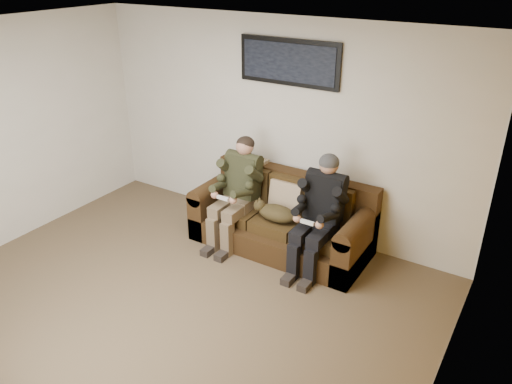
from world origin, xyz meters
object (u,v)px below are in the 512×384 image
Objects in this scene: person_left at (238,186)px; framed_poster at (289,62)px; person_right at (320,208)px; cat at (276,213)px; sofa at (284,220)px.

person_left is 1.54m from framed_poster.
person_right is 0.57m from cat.
framed_poster reaches higher than person_left.
sofa is at bearing 91.05° from cat.
sofa is at bearing 162.05° from person_right.
sofa is 0.69m from person_right.
person_left reaches higher than cat.
sofa reaches higher than cat.
cat is at bearing -176.59° from person_right.
person_left is 0.58m from cat.
sofa is at bearing 17.98° from person_left.
cat is (0.54, -0.03, -0.19)m from person_left.
person_right reaches higher than person_left.
framed_poster is (-0.74, 0.57, 1.39)m from person_right.
cat is 1.70m from framed_poster.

